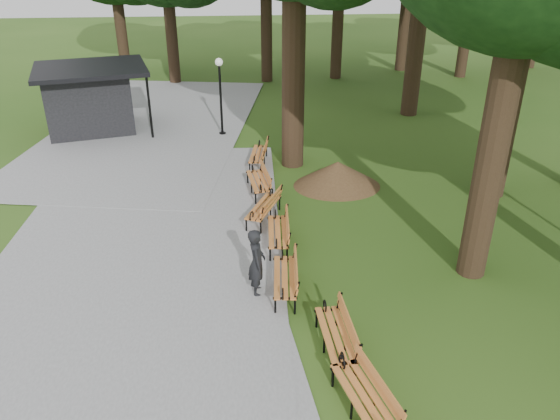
{
  "coord_description": "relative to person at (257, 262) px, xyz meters",
  "views": [
    {
      "loc": [
        -1.17,
        -9.59,
        7.69
      ],
      "look_at": [
        -0.06,
        3.29,
        1.1
      ],
      "focal_mm": 35.04,
      "sensor_mm": 36.0,
      "label": 1
    }
  ],
  "objects": [
    {
      "name": "ground",
      "position": [
        0.78,
        -1.15,
        -0.85
      ],
      "size": [
        100.0,
        100.0,
        0.0
      ],
      "primitive_type": "plane",
      "color": "#2D5016",
      "rests_on": "ground"
    },
    {
      "name": "bench_6",
      "position": [
        0.3,
        5.56,
        -0.41
      ],
      "size": [
        0.86,
        1.96,
        0.88
      ],
      "primitive_type": null,
      "rotation": [
        0.0,
        0.0,
        -1.45
      ],
      "color": "#CB702E",
      "rests_on": "ground"
    },
    {
      "name": "path",
      "position": [
        -3.22,
        1.85,
        -0.82
      ],
      "size": [
        12.0,
        38.0,
        0.06
      ],
      "primitive_type": "cube",
      "color": "gray",
      "rests_on": "ground"
    },
    {
      "name": "kiosk",
      "position": [
        -6.52,
        12.63,
        0.54
      ],
      "size": [
        5.23,
        4.81,
        2.78
      ],
      "primitive_type": null,
      "rotation": [
        0.0,
        0.0,
        0.24
      ],
      "color": "black",
      "rests_on": "ground"
    },
    {
      "name": "bench_2",
      "position": [
        1.47,
        -2.2,
        -0.41
      ],
      "size": [
        0.72,
        1.93,
        0.88
      ],
      "primitive_type": null,
      "rotation": [
        0.0,
        0.0,
        -1.53
      ],
      "color": "#CB702E",
      "rests_on": "ground"
    },
    {
      "name": "lamp_post",
      "position": [
        -0.92,
        11.54,
        1.45
      ],
      "size": [
        0.32,
        0.32,
        3.21
      ],
      "color": "black",
      "rests_on": "ground"
    },
    {
      "name": "bench_4",
      "position": [
        0.67,
        2.14,
        -0.41
      ],
      "size": [
        0.75,
        1.93,
        0.88
      ],
      "primitive_type": null,
      "rotation": [
        0.0,
        0.0,
        -1.63
      ],
      "color": "#CB702E",
      "rests_on": "ground"
    },
    {
      "name": "bench_3",
      "position": [
        0.65,
        -0.05,
        -0.41
      ],
      "size": [
        0.79,
        1.95,
        0.88
      ],
      "primitive_type": null,
      "rotation": [
        0.0,
        0.0,
        -1.65
      ],
      "color": "#CB702E",
      "rests_on": "ground"
    },
    {
      "name": "dirt_mound",
      "position": [
        2.99,
        5.93,
        -0.41
      ],
      "size": [
        2.47,
        2.47,
        0.88
      ],
      "primitive_type": "cone",
      "color": "#47301C",
      "rests_on": "ground"
    },
    {
      "name": "bench_5",
      "position": [
        0.36,
        3.65,
        -0.41
      ],
      "size": [
        1.36,
        2.0,
        0.88
      ],
      "primitive_type": null,
      "rotation": [
        0.0,
        0.0,
        -1.99
      ],
      "color": "#CB702E",
      "rests_on": "ground"
    },
    {
      "name": "bench_7",
      "position": [
        0.43,
        8.0,
        -0.41
      ],
      "size": [
        0.94,
        1.98,
        0.88
      ],
      "primitive_type": null,
      "rotation": [
        0.0,
        0.0,
        -1.73
      ],
      "color": "#CB702E",
      "rests_on": "ground"
    },
    {
      "name": "person",
      "position": [
        0.0,
        0.0,
        0.0
      ],
      "size": [
        0.41,
        0.62,
        1.71
      ],
      "primitive_type": "imported",
      "rotation": [
        0.0,
        0.0,
        1.57
      ],
      "color": "black",
      "rests_on": "ground"
    },
    {
      "name": "bench_1",
      "position": [
        1.68,
        -3.89,
        -0.41
      ],
      "size": [
        1.07,
        2.0,
        0.88
      ],
      "primitive_type": null,
      "rotation": [
        0.0,
        0.0,
        -1.33
      ],
      "color": "#CB702E",
      "rests_on": "ground"
    }
  ]
}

